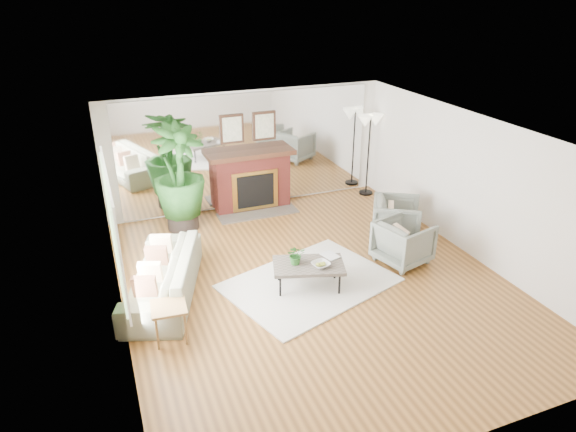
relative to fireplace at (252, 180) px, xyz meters
name	(u,v)px	position (x,y,z in m)	size (l,w,h in m)	color
ground	(314,282)	(0.00, -3.26, -0.66)	(7.00, 7.00, 0.00)	brown
wall_left	(114,247)	(-2.99, -3.26, 0.59)	(0.02, 7.00, 2.50)	silver
wall_right	(473,187)	(2.99, -3.26, 0.59)	(0.02, 7.00, 2.50)	silver
wall_back	(248,150)	(0.00, 0.23, 0.59)	(6.00, 0.02, 2.50)	silver
mirror_panel	(248,150)	(0.00, 0.21, 0.59)	(5.40, 0.04, 2.40)	silver
window_panel	(113,227)	(-2.96, -2.86, 0.69)	(0.04, 2.40, 1.50)	#B2E09E
fireplace	(252,180)	(0.00, 0.00, 0.00)	(1.85, 0.83, 2.05)	maroon
area_rug	(310,283)	(-0.09, -3.27, -0.65)	(2.59, 1.85, 0.03)	silver
coffee_table	(309,266)	(-0.16, -3.38, -0.25)	(1.26, 0.95, 0.45)	#594F46
sofa	(163,275)	(-2.34, -2.71, -0.32)	(2.36, 0.92, 0.69)	gray
armchair_back	(396,219)	(2.09, -2.36, -0.26)	(0.85, 0.88, 0.80)	gray
armchair_front	(403,242)	(1.71, -3.18, -0.28)	(0.82, 0.84, 0.77)	gray
side_table	(169,311)	(-2.43, -3.86, -0.21)	(0.50, 0.50, 0.53)	olive
potted_ficus	(179,175)	(-1.60, -0.43, 0.47)	(1.31, 1.31, 2.11)	black
floor_lamp	(370,127)	(2.70, -0.16, 0.92)	(0.60, 0.33, 1.85)	black
tabletop_plant	(296,255)	(-0.35, -3.29, -0.05)	(0.29, 0.25, 0.32)	#2B6525
fruit_bowl	(321,265)	(-0.02, -3.52, -0.18)	(0.27, 0.27, 0.07)	olive
book	(325,258)	(0.16, -3.31, -0.20)	(0.21, 0.29, 0.02)	olive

